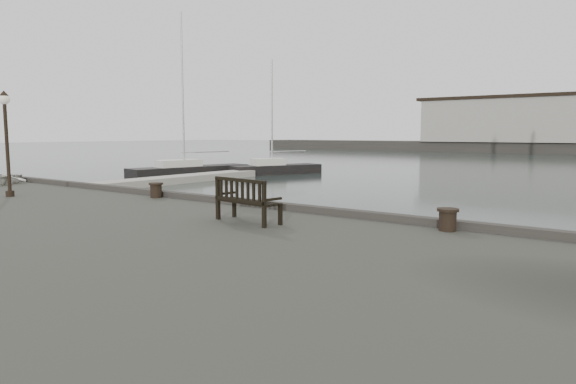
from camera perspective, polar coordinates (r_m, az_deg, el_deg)
name	(u,v)px	position (r m, az deg, el deg)	size (l,w,h in m)	color
ground	(268,261)	(14.79, -2.23, -7.64)	(400.00, 400.00, 0.00)	black
pontoon	(129,184)	(36.05, -17.28, 0.87)	(2.00, 24.00, 0.50)	#9F9B93
breakwater	(574,129)	(104.07, 29.18, 6.09)	(140.00, 9.50, 12.20)	#383530
bench	(247,209)	(11.98, -4.55, -1.85)	(1.80, 0.83, 1.00)	black
bollard_left	(156,190)	(17.08, -14.45, 0.20)	(0.46, 0.46, 0.48)	black
bollard_right	(448,220)	(11.42, 17.31, -2.95)	(0.46, 0.46, 0.48)	black
lamp_post	(6,129)	(19.04, -28.84, 6.15)	(0.34, 0.34, 3.43)	black
yacht_b	(190,173)	(45.09, -10.83, 2.13)	(4.53, 11.13, 14.25)	black
yacht_d	(276,171)	(46.17, -1.32, 2.33)	(5.34, 8.54, 10.67)	black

